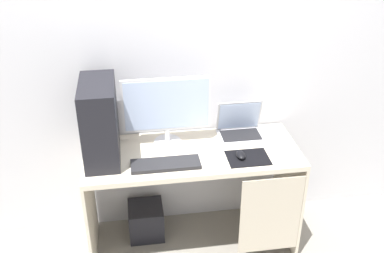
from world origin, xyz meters
name	(u,v)px	position (x,y,z in m)	size (l,w,h in m)	color
ground_plane	(192,241)	(0.00, 0.00, 0.00)	(8.00, 8.00, 0.00)	gray
wall_back	(185,53)	(0.00, 0.32, 1.30)	(4.00, 0.05, 2.60)	silver
desk	(195,173)	(0.02, -0.01, 0.60)	(1.37, 0.56, 0.76)	beige
pc_tower	(100,122)	(-0.56, 0.02, 1.00)	(0.21, 0.42, 0.50)	black
monitor	(167,109)	(-0.14, 0.13, 1.01)	(0.56, 0.18, 0.46)	silver
laptop	(240,129)	(0.35, 0.15, 0.80)	(0.30, 0.24, 0.24)	silver
keyboard	(166,164)	(-0.18, -0.14, 0.77)	(0.42, 0.14, 0.02)	#232326
mousepad	(248,158)	(0.33, -0.13, 0.76)	(0.26, 0.20, 0.01)	black
mouse_left	(241,155)	(0.29, -0.12, 0.78)	(0.06, 0.10, 0.03)	black
subwoofer	(146,220)	(-0.32, 0.13, 0.12)	(0.24, 0.24, 0.24)	black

